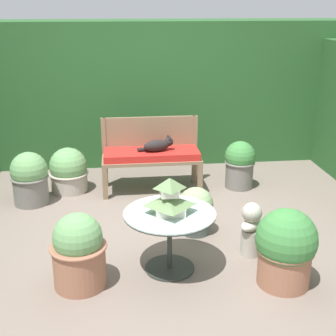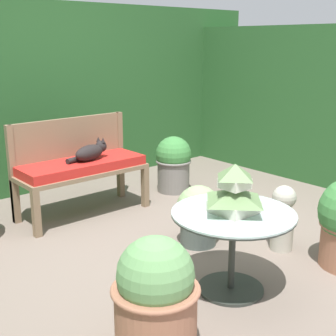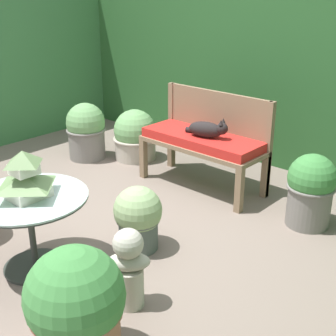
{
  "view_description": "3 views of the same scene",
  "coord_description": "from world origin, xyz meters",
  "px_view_note": "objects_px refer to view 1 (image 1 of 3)",
  "views": [
    {
      "loc": [
        -0.4,
        -4.33,
        2.24
      ],
      "look_at": [
        0.16,
        0.55,
        0.5
      ],
      "focal_mm": 50.0,
      "sensor_mm": 36.0,
      "label": 1
    },
    {
      "loc": [
        -2.1,
        -2.57,
        1.6
      ],
      "look_at": [
        0.2,
        0.11,
        0.64
      ],
      "focal_mm": 50.0,
      "sensor_mm": 36.0,
      "label": 2
    },
    {
      "loc": [
        2.58,
        -2.16,
        1.87
      ],
      "look_at": [
        0.14,
        0.54,
        0.4
      ],
      "focal_mm": 50.0,
      "sensor_mm": 36.0,
      "label": 3
    }
  ],
  "objects_px": {
    "garden_bench": "(151,157)",
    "potted_plant_bench_left": "(79,252)",
    "potted_plant_patio_mid": "(30,178)",
    "potted_plant_bench_right": "(196,210)",
    "patio_table": "(170,225)",
    "potted_plant_table_near": "(69,171)",
    "potted_plant_hedge_corner": "(286,248)",
    "cat": "(158,145)",
    "potted_plant_path_edge": "(240,164)",
    "garden_bust": "(251,228)",
    "pagoda_birdhouse": "(170,198)"
  },
  "relations": [
    {
      "from": "garden_bench",
      "to": "potted_plant_bench_left",
      "type": "relative_size",
      "value": 1.87
    },
    {
      "from": "potted_plant_patio_mid",
      "to": "potted_plant_bench_right",
      "type": "relative_size",
      "value": 1.27
    },
    {
      "from": "patio_table",
      "to": "potted_plant_table_near",
      "type": "bearing_deg",
      "value": 117.68
    },
    {
      "from": "potted_plant_bench_left",
      "to": "potted_plant_hedge_corner",
      "type": "bearing_deg",
      "value": -5.75
    },
    {
      "from": "potted_plant_bench_left",
      "to": "potted_plant_bench_right",
      "type": "bearing_deg",
      "value": 36.55
    },
    {
      "from": "cat",
      "to": "potted_plant_bench_left",
      "type": "relative_size",
      "value": 0.69
    },
    {
      "from": "potted_plant_path_edge",
      "to": "potted_plant_table_near",
      "type": "height_order",
      "value": "potted_plant_path_edge"
    },
    {
      "from": "cat",
      "to": "potted_plant_path_edge",
      "type": "relative_size",
      "value": 0.73
    },
    {
      "from": "potted_plant_path_edge",
      "to": "potted_plant_bench_right",
      "type": "bearing_deg",
      "value": -122.99
    },
    {
      "from": "garden_bench",
      "to": "garden_bust",
      "type": "distance_m",
      "value": 1.88
    },
    {
      "from": "garden_bust",
      "to": "potted_plant_bench_right",
      "type": "bearing_deg",
      "value": 88.46
    },
    {
      "from": "potted_plant_table_near",
      "to": "garden_bust",
      "type": "bearing_deg",
      "value": -44.91
    },
    {
      "from": "garden_bench",
      "to": "potted_plant_hedge_corner",
      "type": "distance_m",
      "value": 2.39
    },
    {
      "from": "potted_plant_bench_right",
      "to": "potted_plant_patio_mid",
      "type": "bearing_deg",
      "value": 151.9
    },
    {
      "from": "potted_plant_path_edge",
      "to": "potted_plant_table_near",
      "type": "xyz_separation_m",
      "value": [
        -2.15,
        0.13,
        -0.06
      ]
    },
    {
      "from": "potted_plant_table_near",
      "to": "potted_plant_bench_right",
      "type": "height_order",
      "value": "potted_plant_table_near"
    },
    {
      "from": "potted_plant_patio_mid",
      "to": "potted_plant_bench_right",
      "type": "xyz_separation_m",
      "value": [
        1.8,
        -0.96,
        -0.06
      ]
    },
    {
      "from": "patio_table",
      "to": "pagoda_birdhouse",
      "type": "xyz_separation_m",
      "value": [
        0.0,
        -0.0,
        0.25
      ]
    },
    {
      "from": "potted_plant_bench_right",
      "to": "potted_plant_hedge_corner",
      "type": "bearing_deg",
      "value": -59.93
    },
    {
      "from": "potted_plant_bench_left",
      "to": "cat",
      "type": "bearing_deg",
      "value": 67.04
    },
    {
      "from": "potted_plant_hedge_corner",
      "to": "cat",
      "type": "bearing_deg",
      "value": 111.42
    },
    {
      "from": "garden_bench",
      "to": "potted_plant_bench_right",
      "type": "xyz_separation_m",
      "value": [
        0.35,
        -1.2,
        -0.19
      ]
    },
    {
      "from": "potted_plant_bench_right",
      "to": "potted_plant_bench_left",
      "type": "bearing_deg",
      "value": -143.45
    },
    {
      "from": "patio_table",
      "to": "potted_plant_patio_mid",
      "type": "xyz_separation_m",
      "value": [
        -1.45,
        1.63,
        -0.12
      ]
    },
    {
      "from": "pagoda_birdhouse",
      "to": "garden_bench",
      "type": "bearing_deg",
      "value": 90.23
    },
    {
      "from": "potted_plant_patio_mid",
      "to": "potted_plant_path_edge",
      "type": "bearing_deg",
      "value": 4.97
    },
    {
      "from": "garden_bench",
      "to": "potted_plant_bench_right",
      "type": "relative_size",
      "value": 2.46
    },
    {
      "from": "patio_table",
      "to": "potted_plant_hedge_corner",
      "type": "relative_size",
      "value": 1.18
    },
    {
      "from": "garden_bust",
      "to": "patio_table",
      "type": "bearing_deg",
      "value": 149.73
    },
    {
      "from": "potted_plant_hedge_corner",
      "to": "potted_plant_bench_right",
      "type": "height_order",
      "value": "potted_plant_hedge_corner"
    },
    {
      "from": "potted_plant_table_near",
      "to": "cat",
      "type": "bearing_deg",
      "value": -7.27
    },
    {
      "from": "potted_plant_bench_right",
      "to": "garden_bench",
      "type": "bearing_deg",
      "value": 106.45
    },
    {
      "from": "potted_plant_patio_mid",
      "to": "patio_table",
      "type": "bearing_deg",
      "value": -48.28
    },
    {
      "from": "potted_plant_patio_mid",
      "to": "potted_plant_path_edge",
      "type": "distance_m",
      "value": 2.57
    },
    {
      "from": "pagoda_birdhouse",
      "to": "garden_bust",
      "type": "bearing_deg",
      "value": 12.12
    },
    {
      "from": "cat",
      "to": "potted_plant_bench_right",
      "type": "distance_m",
      "value": 1.25
    },
    {
      "from": "garden_bench",
      "to": "potted_plant_bench_left",
      "type": "bearing_deg",
      "value": -110.66
    },
    {
      "from": "patio_table",
      "to": "garden_bench",
      "type": "bearing_deg",
      "value": 90.23
    },
    {
      "from": "potted_plant_patio_mid",
      "to": "potted_plant_table_near",
      "type": "distance_m",
      "value": 0.54
    },
    {
      "from": "cat",
      "to": "potted_plant_bench_right",
      "type": "bearing_deg",
      "value": -91.85
    },
    {
      "from": "potted_plant_patio_mid",
      "to": "potted_plant_bench_right",
      "type": "bearing_deg",
      "value": -28.1
    },
    {
      "from": "garden_bench",
      "to": "pagoda_birdhouse",
      "type": "xyz_separation_m",
      "value": [
        0.01,
        -1.86,
        0.25
      ]
    },
    {
      "from": "pagoda_birdhouse",
      "to": "potted_plant_table_near",
      "type": "distance_m",
      "value": 2.27
    },
    {
      "from": "garden_bust",
      "to": "potted_plant_bench_left",
      "type": "height_order",
      "value": "potted_plant_bench_left"
    },
    {
      "from": "cat",
      "to": "potted_plant_patio_mid",
      "type": "bearing_deg",
      "value": 172.89
    },
    {
      "from": "garden_bench",
      "to": "potted_plant_patio_mid",
      "type": "relative_size",
      "value": 1.94
    },
    {
      "from": "patio_table",
      "to": "potted_plant_bench_left",
      "type": "distance_m",
      "value": 0.8
    },
    {
      "from": "pagoda_birdhouse",
      "to": "potted_plant_bench_left",
      "type": "bearing_deg",
      "value": -168.19
    },
    {
      "from": "cat",
      "to": "potted_plant_hedge_corner",
      "type": "height_order",
      "value": "cat"
    },
    {
      "from": "garden_bench",
      "to": "potted_plant_hedge_corner",
      "type": "xyz_separation_m",
      "value": [
        0.93,
        -2.2,
        -0.1
      ]
    }
  ]
}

